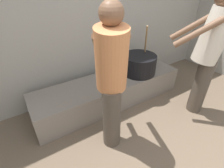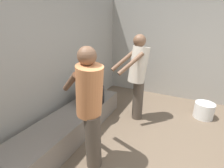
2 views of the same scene
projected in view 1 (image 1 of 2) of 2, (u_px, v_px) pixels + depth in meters
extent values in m
cube|color=#9E998E|center=(76.00, 16.00, 2.34)|extent=(5.59, 0.20, 2.46)
cube|color=slate|center=(110.00, 91.00, 2.62)|extent=(2.28, 0.60, 0.39)
cylinder|color=black|center=(139.00, 64.00, 2.65)|extent=(0.52, 0.52, 0.29)
cylinder|color=#937047|center=(146.00, 41.00, 2.50)|extent=(0.20, 0.20, 0.51)
cylinder|color=#4C4238|center=(112.00, 118.00, 1.87)|extent=(0.20, 0.20, 0.75)
cylinder|color=#D17F4C|center=(111.00, 60.00, 1.53)|extent=(0.45, 0.48, 0.64)
sphere|color=brown|center=(111.00, 13.00, 1.33)|extent=(0.21, 0.21, 0.21)
cylinder|color=brown|center=(124.00, 44.00, 1.70)|extent=(0.29, 0.43, 0.35)
cylinder|color=brown|center=(97.00, 45.00, 1.69)|extent=(0.29, 0.43, 0.35)
cylinder|color=#4C4238|center=(200.00, 87.00, 2.36)|extent=(0.20, 0.20, 0.78)
cylinder|color=beige|center=(214.00, 36.00, 1.98)|extent=(0.49, 0.48, 0.67)
cylinder|color=brown|center=(192.00, 27.00, 2.09)|extent=(0.41, 0.36, 0.36)
cylinder|color=brown|center=(197.00, 33.00, 1.86)|extent=(0.41, 0.36, 0.36)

